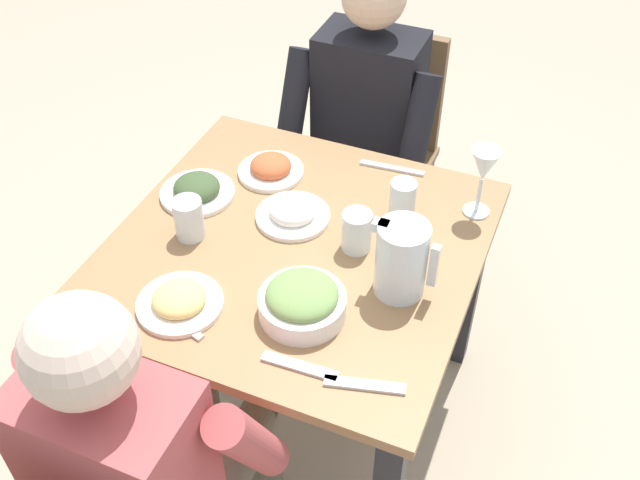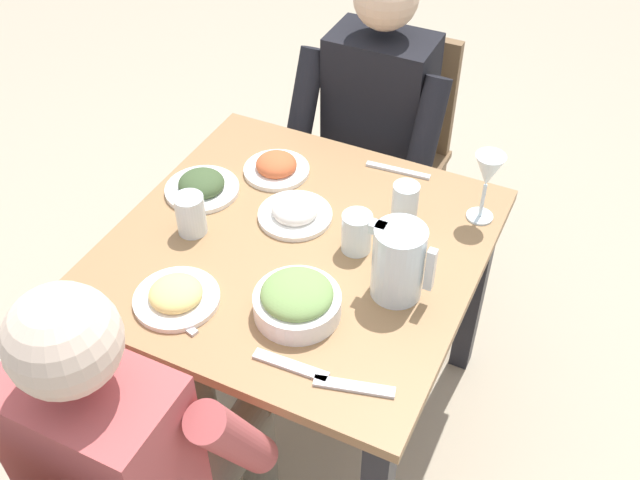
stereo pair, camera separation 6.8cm
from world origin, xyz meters
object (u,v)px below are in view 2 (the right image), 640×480
Objects in this scene: chair_far at (388,144)px; plate_fries at (176,296)px; plate_rice_curry at (276,167)px; diner_far at (367,139)px; water_glass_near_right at (191,214)px; water_glass_by_pitcher at (405,202)px; plate_dolmas at (202,186)px; wine_glass at (488,174)px; salad_bowl at (297,300)px; water_glass_far_left at (357,232)px; water_pitcher at (399,262)px; diner_near at (142,445)px; plate_yoghurt at (295,212)px; dining_table at (297,276)px.

plate_fries is at bearing -95.27° from chair_far.
plate_fries is at bearing -87.48° from plate_rice_curry.
diner_far is 10.48× the size of water_glass_near_right.
diner_far is at bearing 123.74° from water_glass_by_pitcher.
plate_dolmas is at bearing -130.93° from plate_rice_curry.
wine_glass is at bearing 17.26° from plate_dolmas.
salad_bowl is 0.26m from water_glass_far_left.
water_glass_by_pitcher is (-0.08, 0.25, -0.04)m from water_pitcher.
plate_dolmas is at bearing 176.54° from water_glass_far_left.
chair_far is 4.50× the size of water_pitcher.
plate_fries is (0.16, -0.37, -0.00)m from plate_dolmas.
plate_rice_curry is (-0.29, 0.45, -0.02)m from salad_bowl.
water_glass_by_pitcher is (0.39, -0.03, 0.03)m from plate_rice_curry.
plate_dolmas is (-0.43, 0.28, -0.02)m from salad_bowl.
plate_fries is (-0.10, -1.10, 0.24)m from chair_far.
diner_far is 0.72m from water_glass_near_right.
water_pitcher is 0.55m from plate_rice_curry.
water_glass_far_left is 0.42m from water_glass_near_right.
water_glass_near_right is 0.75m from wine_glass.
diner_far is 10.72× the size of water_glass_by_pitcher.
water_glass_near_right is (-0.21, 0.54, 0.13)m from diner_near.
water_glass_far_left is (0.19, -0.04, 0.03)m from plate_yoghurt.
water_pitcher is at bearing -33.77° from water_glass_far_left.
plate_yoghurt is (-0.05, 0.09, 0.13)m from dining_table.
plate_dolmas is at bearing 146.86° from salad_bowl.
diner_far is (-0.01, 1.21, 0.00)m from diner_near.
diner_near reaches higher than water_glass_near_right.
water_pitcher is at bearing 2.45° from water_glass_near_right.
dining_table is at bearing 61.52° from plate_fries.
water_glass_near_right is (0.07, -0.15, 0.04)m from plate_dolmas.
dining_table is at bearing -161.42° from water_glass_far_left.
dining_table is at bearing 85.47° from diner_near.
plate_fries reaches higher than dining_table.
water_glass_by_pitcher is at bearing 76.36° from salad_bowl.
plate_rice_curry is at bearing 99.03° from diner_near.
wine_glass is at bearing 37.56° from dining_table.
water_glass_far_left reaches higher than salad_bowl.
chair_far is 0.63m from plate_rice_curry.
plate_fries is 1.87× the size of water_glass_by_pitcher.
salad_bowl is at bearing -103.64° from water_glass_by_pitcher.
plate_rice_curry is at bearing 76.19° from water_glass_near_right.
salad_bowl is (0.17, -0.81, 0.12)m from diner_far.
salad_bowl is at bearing 68.55° from diner_near.
water_pitcher is (0.29, -0.05, 0.21)m from dining_table.
water_pitcher is 0.24m from salad_bowl.
plate_fries is at bearing -118.48° from dining_table.
plate_rice_curry is 0.53m from plate_fries.
plate_rice_curry is at bearing -102.38° from chair_far.
water_glass_near_right is at bearing -150.31° from wine_glass.
diner_near is (0.01, -1.42, 0.15)m from chair_far.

